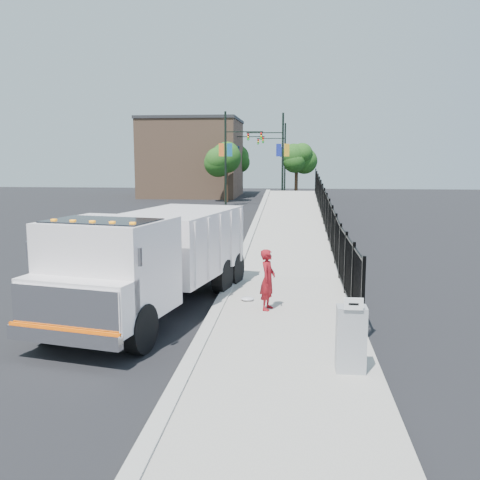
# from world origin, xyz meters

# --- Properties ---
(ground) EXTENTS (120.00, 120.00, 0.00)m
(ground) POSITION_xyz_m (0.00, 0.00, 0.00)
(ground) COLOR black
(ground) RESTS_ON ground
(sidewalk) EXTENTS (3.55, 12.00, 0.12)m
(sidewalk) POSITION_xyz_m (1.93, -2.00, 0.06)
(sidewalk) COLOR #9E998E
(sidewalk) RESTS_ON ground
(curb) EXTENTS (0.30, 12.00, 0.16)m
(curb) POSITION_xyz_m (0.00, -2.00, 0.08)
(curb) COLOR #ADAAA3
(curb) RESTS_ON ground
(ramp) EXTENTS (3.95, 24.06, 3.19)m
(ramp) POSITION_xyz_m (2.12, 16.00, 0.00)
(ramp) COLOR #9E998E
(ramp) RESTS_ON ground
(iron_fence) EXTENTS (0.10, 28.00, 1.80)m
(iron_fence) POSITION_xyz_m (3.55, 12.00, 0.90)
(iron_fence) COLOR black
(iron_fence) RESTS_ON ground
(truck) EXTENTS (4.16, 8.45, 2.77)m
(truck) POSITION_xyz_m (-1.71, -0.17, 1.56)
(truck) COLOR black
(truck) RESTS_ON ground
(worker) EXTENTS (0.51, 0.66, 1.61)m
(worker) POSITION_xyz_m (1.34, 0.03, 0.93)
(worker) COLOR maroon
(worker) RESTS_ON sidewalk
(utility_cabinet) EXTENTS (0.55, 0.40, 1.25)m
(utility_cabinet) POSITION_xyz_m (3.10, -3.96, 0.75)
(utility_cabinet) COLOR gray
(utility_cabinet) RESTS_ON sidewalk
(arrow_sign) EXTENTS (0.35, 0.04, 0.22)m
(arrow_sign) POSITION_xyz_m (3.10, -4.18, 1.48)
(arrow_sign) COLOR white
(arrow_sign) RESTS_ON utility_cabinet
(debris) EXTENTS (0.38, 0.38, 0.09)m
(debris) POSITION_xyz_m (0.73, 0.88, 0.17)
(debris) COLOR silver
(debris) RESTS_ON sidewalk
(light_pole_0) EXTENTS (3.77, 0.22, 8.00)m
(light_pole_0) POSITION_xyz_m (-3.56, 31.97, 4.36)
(light_pole_0) COLOR black
(light_pole_0) RESTS_ON ground
(light_pole_1) EXTENTS (3.78, 0.22, 8.00)m
(light_pole_1) POSITION_xyz_m (0.64, 33.85, 4.36)
(light_pole_1) COLOR black
(light_pole_1) RESTS_ON ground
(light_pole_2) EXTENTS (3.77, 0.22, 8.00)m
(light_pole_2) POSITION_xyz_m (-4.02, 42.31, 4.36)
(light_pole_2) COLOR black
(light_pole_2) RESTS_ON ground
(light_pole_3) EXTENTS (3.78, 0.22, 8.00)m
(light_pole_3) POSITION_xyz_m (0.60, 47.48, 4.36)
(light_pole_3) COLOR black
(light_pole_3) RESTS_ON ground
(tree_0) EXTENTS (2.95, 2.95, 5.48)m
(tree_0) POSITION_xyz_m (-4.35, 36.17, 3.96)
(tree_0) COLOR #382314
(tree_0) RESTS_ON ground
(tree_1) EXTENTS (2.41, 2.41, 5.21)m
(tree_1) POSITION_xyz_m (2.19, 40.76, 3.93)
(tree_1) COLOR #382314
(tree_1) RESTS_ON ground
(tree_2) EXTENTS (2.92, 2.92, 5.46)m
(tree_2) POSITION_xyz_m (-4.80, 49.50, 3.96)
(tree_2) COLOR #382314
(tree_2) RESTS_ON ground
(building) EXTENTS (10.00, 10.00, 8.00)m
(building) POSITION_xyz_m (-9.00, 44.00, 4.00)
(building) COLOR #8C664C
(building) RESTS_ON ground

